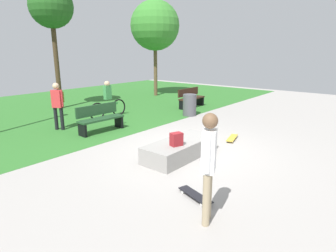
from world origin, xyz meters
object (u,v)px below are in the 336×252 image
Objects in this scene: backpack_on_ledge at (176,139)px; trash_bin at (190,105)px; skater_performing_trick at (209,160)px; tree_broad_elm at (155,26)px; skateboard_by_ledge at (195,195)px; concrete_ledge at (180,149)px; cyclist_on_bicycle at (108,102)px; pedestrian_with_backpack at (58,102)px; skateboard_spare at (232,138)px; tree_young_birch at (51,7)px; park_bench_near_path at (100,118)px; park_bench_far_right at (191,97)px.

trash_bin is (4.50, 2.76, -0.14)m from backpack_on_ledge.
skater_performing_trick is 7.78m from trash_bin.
tree_broad_elm is 6.83m from trash_bin.
trash_bin reaches higher than skateboard_by_ledge.
trash_bin reaches higher than concrete_ledge.
cyclist_on_bicycle is (2.12, 5.14, 0.04)m from backpack_on_ledge.
backpack_on_ledge is at bearing -135.76° from tree_broad_elm.
pedestrian_with_backpack is (1.52, 6.89, -0.09)m from skater_performing_trick.
concrete_ledge is 2.62× the size of skateboard_spare.
pedestrian_with_backpack is at bearing 110.00° from backpack_on_ledge.
pedestrian_with_backpack reaches higher than concrete_ledge.
skateboard_by_ledge is at bearing -135.78° from concrete_ledge.
skateboard_spare is at bearing -85.58° from cyclist_on_bicycle.
skater_performing_trick is 2.17× the size of skateboard_by_ledge.
skater_performing_trick is 11.49m from tree_young_birch.
park_bench_near_path is at bearing 68.04° from skater_performing_trick.
cyclist_on_bicycle reaches higher than park_bench_near_path.
skateboard_by_ledge is 0.15× the size of tree_broad_elm.
pedestrian_with_backpack is (-4.67, 2.20, 0.52)m from trash_bin.
trash_bin is 0.49× the size of cyclist_on_bicycle.
park_bench_near_path is at bearing 99.32° from backpack_on_ledge.
skater_performing_trick is at bearing -111.96° from park_bench_near_path.
cyclist_on_bicycle is at bearing 85.71° from backpack_on_ledge.
tree_young_birch is at bearing 74.02° from park_bench_near_path.
park_bench_near_path is 8.92m from tree_broad_elm.
park_bench_far_right reaches higher than skateboard_spare.
concrete_ledge is at bearing -147.44° from park_bench_far_right.
tree_broad_elm is (9.46, 9.48, 2.98)m from skater_performing_trick.
trash_bin is at bearing 37.10° from skater_performing_trick.
skateboard_by_ledge is (-1.19, -1.36, -0.53)m from backpack_on_ledge.
cyclist_on_bicycle reaches higher than backpack_on_ledge.
tree_broad_elm is at bearing 44.90° from skateboard_by_ledge.
park_bench_near_path is at bearing -179.19° from park_bench_far_right.
skateboard_spare is (4.22, 1.69, -0.99)m from skater_performing_trick.
tree_broad_elm is (8.96, 8.93, 3.97)m from skateboard_by_ledge.
cyclist_on_bicycle is at bearing 160.45° from park_bench_far_right.
skateboard_spare is 0.51× the size of park_bench_far_right.
trash_bin is at bearing -25.29° from pedestrian_with_backpack.
park_bench_near_path is 6.36m from tree_young_birch.
tree_young_birch is at bearing 131.11° from park_bench_far_right.
tree_broad_elm is at bearing 65.23° from park_bench_far_right.
tree_broad_elm is at bearing 45.07° from skater_performing_trick.
pedestrian_with_backpack reaches higher than skateboard_by_ledge.
backpack_on_ledge is 7.09m from park_bench_far_right.
park_bench_far_right is (3.48, 3.98, 0.42)m from skateboard_spare.
pedestrian_with_backpack is (-0.16, 4.97, 0.38)m from backpack_on_ledge.
trash_bin is at bearing -13.10° from park_bench_near_path.
skater_performing_trick reaches higher than trash_bin.
backpack_on_ledge is 0.06× the size of tree_young_birch.
tree_broad_elm is (7.77, 7.57, 3.44)m from backpack_on_ledge.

